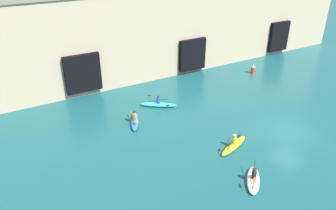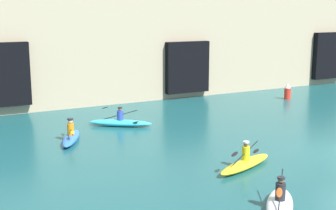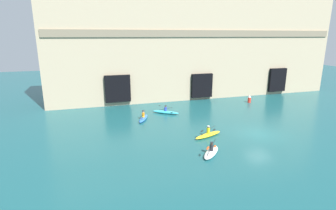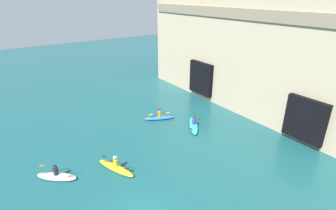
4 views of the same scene
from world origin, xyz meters
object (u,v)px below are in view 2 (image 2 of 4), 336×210
Objects in this scene: marker_buoy at (288,92)px; kayak_white at (280,204)px; kayak_cyan at (120,122)px; kayak_yellow at (245,163)px; kayak_blue at (71,137)px.

kayak_white is at bearing -132.41° from marker_buoy.
kayak_cyan is 0.98× the size of kayak_yellow.
kayak_white reaches higher than kayak_cyan.
kayak_yellow is at bearing -158.52° from kayak_white.
kayak_yellow is 4.00m from kayak_white.
kayak_cyan is (3.25, 1.73, -0.01)m from kayak_blue.
kayak_yellow is 15.83m from marker_buoy.
kayak_yellow is at bearing -137.63° from marker_buoy.
kayak_cyan is at bearing 143.55° from kayak_blue.
marker_buoy is (13.15, 14.40, 0.32)m from kayak_white.
kayak_blue reaches higher than kayak_cyan.
kayak_cyan is 9.00m from kayak_yellow.
kayak_yellow reaches higher than kayak_cyan.
kayak_yellow is 1.27× the size of kayak_white.
kayak_cyan is at bearing -172.20° from marker_buoy.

